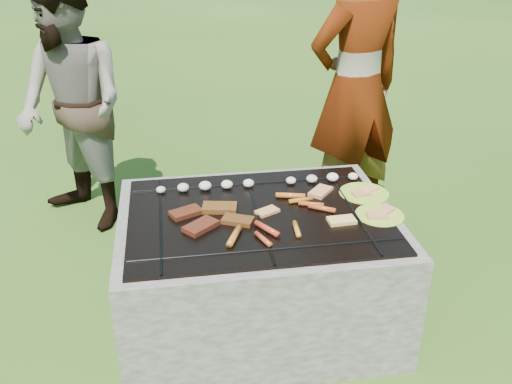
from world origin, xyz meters
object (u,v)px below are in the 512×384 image
cook (356,89)px  fire_pit (258,272)px  plate_near (380,215)px  bystander (72,108)px  plate_far (364,194)px

cook → fire_pit: bearing=32.4°
plate_near → bystander: bearing=139.8°
fire_pit → plate_far: 0.66m
fire_pit → plate_near: size_ratio=4.63×
plate_near → bystander: (-1.53, 1.29, 0.18)m
fire_pit → cook: bearing=50.9°
fire_pit → bystander: 1.61m
plate_far → bystander: bearing=145.2°
plate_far → cook: 0.88m
plate_near → bystander: size_ratio=0.18×
plate_near → bystander: bystander is taller
plate_near → cook: size_ratio=0.15×
plate_far → plate_near: size_ratio=0.95×
cook → plate_far: bearing=57.9°
plate_near → bystander: 2.01m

